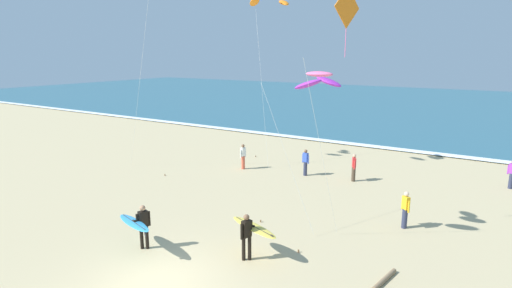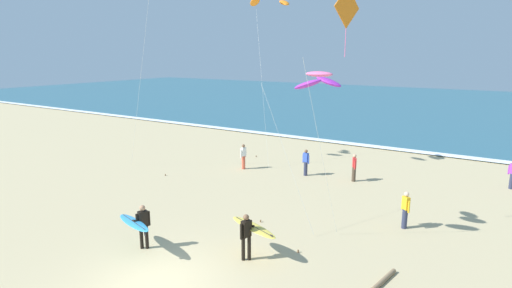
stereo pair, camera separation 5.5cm
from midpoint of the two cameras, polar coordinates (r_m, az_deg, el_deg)
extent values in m
plane|color=tan|center=(14.22, -13.48, -18.09)|extent=(160.00, 160.00, 0.00)
cube|color=#2D6075|center=(62.02, 24.02, 4.78)|extent=(160.00, 60.00, 0.08)
cube|color=white|center=(33.28, 16.01, -0.30)|extent=(160.00, 0.99, 0.01)
cylinder|color=black|center=(16.32, -15.41, -12.30)|extent=(0.13, 0.13, 0.88)
cylinder|color=black|center=(16.27, -14.72, -12.33)|extent=(0.13, 0.13, 0.88)
cube|color=black|center=(16.00, -15.21, -9.90)|extent=(0.31, 0.39, 0.60)
cube|color=white|center=(16.08, -15.36, -9.65)|extent=(0.08, 0.19, 0.32)
sphere|color=#A87A59|center=(15.85, -15.30, -8.49)|extent=(0.21, 0.21, 0.21)
cylinder|color=black|center=(15.89, -16.02, -9.69)|extent=(0.09, 0.09, 0.26)
cylinder|color=black|center=(15.96, -16.37, -10.11)|extent=(0.26, 0.16, 0.14)
cylinder|color=black|center=(16.09, -14.44, -9.88)|extent=(0.09, 0.09, 0.56)
ellipsoid|color=#3399D8|center=(15.91, -16.42, -10.34)|extent=(2.54, 1.36, 0.26)
cube|color=#333333|center=(15.90, -16.43, -10.22)|extent=(2.08, 0.81, 0.17)
cube|color=#262628|center=(15.02, -14.95, -11.94)|extent=(0.12, 0.05, 0.14)
cylinder|color=black|center=(14.96, -1.66, -14.18)|extent=(0.13, 0.13, 0.88)
cylinder|color=black|center=(14.97, -0.84, -14.15)|extent=(0.13, 0.13, 0.88)
cube|color=black|center=(14.65, -1.26, -11.58)|extent=(0.27, 0.38, 0.60)
cube|color=white|center=(14.71, -1.55, -11.32)|extent=(0.06, 0.20, 0.32)
sphere|color=brown|center=(14.49, -1.27, -10.06)|extent=(0.21, 0.21, 0.21)
cylinder|color=black|center=(14.53, -1.94, -11.98)|extent=(0.09, 0.09, 0.56)
cylinder|color=black|center=(14.75, -0.60, -10.94)|extent=(0.09, 0.09, 0.26)
cylinder|color=black|center=(14.90, -0.51, -11.23)|extent=(0.26, 0.13, 0.14)
ellipsoid|color=#EFD14C|center=(14.90, -0.23, -11.40)|extent=(2.16, 1.00, 0.25)
cube|color=#333333|center=(14.89, -0.23, -11.27)|extent=(1.79, 0.43, 0.17)
cube|color=#262628|center=(14.37, 2.27, -12.65)|extent=(0.12, 0.04, 0.14)
ellipsoid|color=purple|center=(14.69, 7.24, 8.16)|extent=(1.10, 0.58, 0.52)
ellipsoid|color=pink|center=(15.43, 8.77, 9.51)|extent=(1.09, 0.58, 0.20)
ellipsoid|color=purple|center=(16.22, 10.08, 8.46)|extent=(1.10, 0.58, 0.52)
cylinder|color=silver|center=(16.54, 4.42, -1.98)|extent=(2.56, 0.12, 5.88)
cylinder|color=brown|center=(18.15, 0.72, -10.58)|extent=(0.06, 0.06, 0.10)
cylinder|color=silver|center=(25.73, -15.42, 10.20)|extent=(3.58, 0.56, 12.48)
cylinder|color=brown|center=(25.25, -12.33, -4.18)|extent=(0.06, 0.06, 0.10)
ellipsoid|color=orange|center=(25.13, -0.08, 19.00)|extent=(1.16, 1.13, 0.53)
ellipsoid|color=orange|center=(25.63, 3.97, 18.84)|extent=(1.16, 1.13, 0.53)
cylinder|color=silver|center=(26.77, 0.93, 7.86)|extent=(2.29, 2.11, 9.82)
cylinder|color=brown|center=(29.06, 0.07, -1.70)|extent=(0.06, 0.06, 0.10)
cube|color=orange|center=(15.88, 12.52, 17.91)|extent=(0.42, 1.41, 1.45)
cylinder|color=pink|center=(15.80, 12.30, 13.46)|extent=(0.02, 0.02, 1.01)
cylinder|color=silver|center=(15.32, 9.11, -1.29)|extent=(0.63, 2.21, 6.90)
cylinder|color=brown|center=(15.71, 5.93, -14.47)|extent=(0.06, 0.06, 0.10)
cylinder|color=#2D334C|center=(24.80, 6.91, -3.39)|extent=(0.22, 0.22, 0.84)
cube|color=#3351B7|center=(24.62, 6.95, -1.85)|extent=(0.36, 0.26, 0.54)
sphere|color=brown|center=(24.53, 6.98, -0.99)|extent=(0.20, 0.20, 0.20)
cylinder|color=#3351B7|center=(24.78, 6.58, -1.98)|extent=(0.08, 0.08, 0.50)
cylinder|color=#3351B7|center=(24.51, 7.32, -2.16)|extent=(0.08, 0.08, 0.50)
cylinder|color=#4C3D2D|center=(24.18, 13.38, -4.06)|extent=(0.22, 0.22, 0.84)
cube|color=red|center=(24.00, 13.47, -2.48)|extent=(0.31, 0.37, 0.54)
sphere|color=tan|center=(23.90, 13.51, -1.60)|extent=(0.20, 0.20, 0.20)
cylinder|color=red|center=(23.82, 13.53, -2.84)|extent=(0.08, 0.08, 0.50)
cylinder|color=red|center=(24.22, 13.38, -2.58)|extent=(0.08, 0.08, 0.50)
cylinder|color=#2D334C|center=(26.15, 31.80, -4.38)|extent=(0.22, 0.22, 0.84)
cylinder|color=purple|center=(26.08, 31.53, -3.05)|extent=(0.08, 0.08, 0.50)
cylinder|color=#2D334C|center=(18.50, 19.87, -9.65)|extent=(0.22, 0.22, 0.84)
cube|color=gold|center=(18.26, 20.03, -7.64)|extent=(0.36, 0.35, 0.54)
sphere|color=beige|center=(18.14, 20.12, -6.51)|extent=(0.20, 0.20, 0.20)
cylinder|color=gold|center=(18.45, 19.62, -7.73)|extent=(0.08, 0.08, 0.50)
cylinder|color=gold|center=(18.14, 20.40, -8.14)|extent=(0.08, 0.08, 0.50)
cylinder|color=#D8593F|center=(26.01, -1.67, -2.55)|extent=(0.22, 0.22, 0.84)
cube|color=white|center=(25.84, -1.68, -1.08)|extent=(0.23, 0.35, 0.54)
sphere|color=brown|center=(25.75, -1.69, -0.25)|extent=(0.20, 0.20, 0.20)
cylinder|color=white|center=(25.72, -2.00, -1.37)|extent=(0.08, 0.08, 0.50)
cylinder|color=white|center=(26.01, -1.36, -1.21)|extent=(0.08, 0.08, 0.50)
cylinder|color=#846B4C|center=(14.47, 17.34, -17.41)|extent=(0.38, 1.51, 0.15)
camera|label=1|loc=(0.03, -89.91, 0.02)|focal=29.03mm
camera|label=2|loc=(0.03, 90.09, -0.02)|focal=29.03mm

